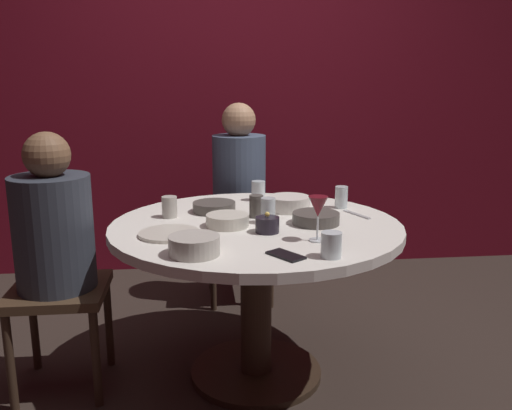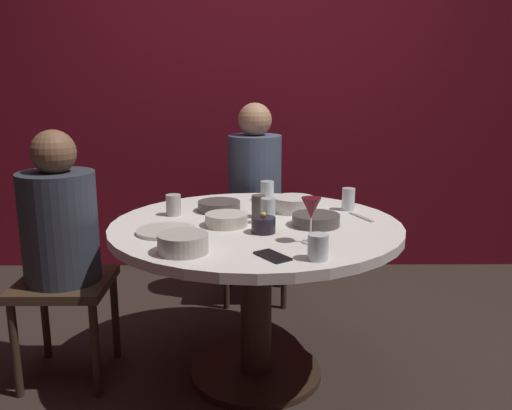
% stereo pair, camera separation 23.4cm
% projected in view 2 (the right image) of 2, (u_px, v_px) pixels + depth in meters
% --- Properties ---
extents(ground_plane, '(8.00, 8.00, 0.00)m').
position_uv_depth(ground_plane, '(256.00, 374.00, 2.53)').
color(ground_plane, '#2D231E').
extents(back_wall, '(6.00, 0.10, 2.60)m').
position_uv_depth(back_wall, '(254.00, 84.00, 3.75)').
color(back_wall, maroon).
rests_on(back_wall, ground).
extents(dining_table, '(1.26, 1.26, 0.73)m').
position_uv_depth(dining_table, '(256.00, 258.00, 2.40)').
color(dining_table, silver).
rests_on(dining_table, ground).
extents(seated_diner_left, '(0.40, 0.40, 1.13)m').
position_uv_depth(seated_diner_left, '(60.00, 229.00, 2.36)').
color(seated_diner_left, '#3F2D1E').
rests_on(seated_diner_left, ground).
extents(seated_diner_back, '(0.40, 0.40, 1.20)m').
position_uv_depth(seated_diner_back, '(255.00, 181.00, 3.25)').
color(seated_diner_back, '#3F2D1E').
rests_on(seated_diner_back, ground).
extents(candle_holder, '(0.10, 0.10, 0.09)m').
position_uv_depth(candle_holder, '(264.00, 225.00, 2.21)').
color(candle_holder, black).
rests_on(candle_holder, dining_table).
extents(wine_glass, '(0.08, 0.08, 0.18)m').
position_uv_depth(wine_glass, '(311.00, 210.00, 2.05)').
color(wine_glass, silver).
rests_on(wine_glass, dining_table).
extents(dinner_plate, '(0.25, 0.25, 0.01)m').
position_uv_depth(dinner_plate, '(167.00, 231.00, 2.21)').
color(dinner_plate, beige).
rests_on(dinner_plate, dining_table).
extents(cell_phone, '(0.14, 0.16, 0.01)m').
position_uv_depth(cell_phone, '(273.00, 256.00, 1.91)').
color(cell_phone, black).
rests_on(cell_phone, dining_table).
extents(bowl_serving_large, '(0.20, 0.20, 0.07)m').
position_uv_depth(bowl_serving_large, '(294.00, 204.00, 2.56)').
color(bowl_serving_large, silver).
rests_on(bowl_serving_large, dining_table).
extents(bowl_salad_center, '(0.20, 0.20, 0.05)m').
position_uv_depth(bowl_salad_center, '(316.00, 220.00, 2.31)').
color(bowl_salad_center, '#4C4742').
rests_on(bowl_salad_center, dining_table).
extents(bowl_small_white, '(0.20, 0.20, 0.05)m').
position_uv_depth(bowl_small_white, '(219.00, 206.00, 2.57)').
color(bowl_small_white, '#4C4742').
rests_on(bowl_small_white, dining_table).
extents(bowl_sauce_side, '(0.18, 0.18, 0.05)m').
position_uv_depth(bowl_sauce_side, '(226.00, 220.00, 2.31)').
color(bowl_sauce_side, beige).
rests_on(bowl_sauce_side, dining_table).
extents(bowl_rice_portion, '(0.18, 0.18, 0.07)m').
position_uv_depth(bowl_rice_portion, '(183.00, 243.00, 1.95)').
color(bowl_rice_portion, '#B2ADA3').
rests_on(bowl_rice_portion, dining_table).
extents(cup_near_candle, '(0.07, 0.07, 0.10)m').
position_uv_depth(cup_near_candle, '(267.00, 191.00, 2.78)').
color(cup_near_candle, silver).
rests_on(cup_near_candle, dining_table).
extents(cup_by_left_diner, '(0.07, 0.07, 0.10)m').
position_uv_depth(cup_by_left_diner, '(173.00, 205.00, 2.48)').
color(cup_by_left_diner, '#B2ADA3').
rests_on(cup_by_left_diner, dining_table).
extents(cup_by_right_diner, '(0.06, 0.06, 0.11)m').
position_uv_depth(cup_by_right_diner, '(268.00, 211.00, 2.34)').
color(cup_by_right_diner, silver).
rests_on(cup_by_right_diner, dining_table).
extents(cup_center_front, '(0.07, 0.07, 0.09)m').
position_uv_depth(cup_center_front, '(318.00, 247.00, 1.87)').
color(cup_center_front, silver).
rests_on(cup_center_front, dining_table).
extents(cup_far_edge, '(0.06, 0.06, 0.10)m').
position_uv_depth(cup_far_edge, '(259.00, 206.00, 2.45)').
color(cup_far_edge, '#4C4742').
rests_on(cup_far_edge, dining_table).
extents(cup_beside_wine, '(0.06, 0.06, 0.11)m').
position_uv_depth(cup_beside_wine, '(348.00, 199.00, 2.58)').
color(cup_beside_wine, silver).
rests_on(cup_beside_wine, dining_table).
extents(fork_near_plate, '(0.08, 0.17, 0.01)m').
position_uv_depth(fork_near_plate, '(361.00, 217.00, 2.45)').
color(fork_near_plate, '#B7B7BC').
rests_on(fork_near_plate, dining_table).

